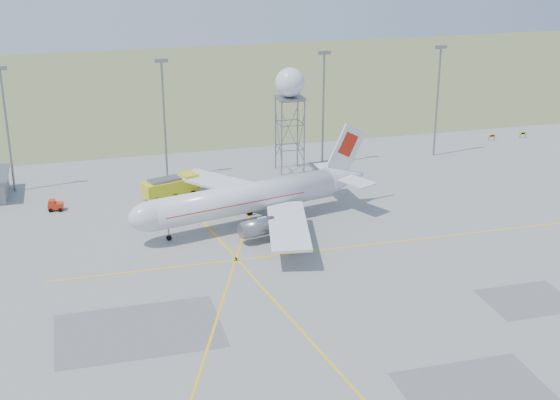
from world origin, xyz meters
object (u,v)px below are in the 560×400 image
object	(u,v)px
baggage_tug	(55,206)
fire_truck	(172,188)
radar_tower	(290,114)
airliner_main	(249,198)

from	to	relation	value
baggage_tug	fire_truck	bearing A→B (deg)	9.56
radar_tower	baggage_tug	size ratio (longest dim) A/B	7.63
radar_tower	baggage_tug	bearing A→B (deg)	-167.21
airliner_main	baggage_tug	world-z (taller)	airliner_main
airliner_main	baggage_tug	distance (m)	30.61
radar_tower	baggage_tug	distance (m)	42.08
fire_truck	baggage_tug	world-z (taller)	fire_truck
radar_tower	fire_truck	distance (m)	24.90
baggage_tug	airliner_main	bearing A→B (deg)	-18.52
fire_truck	baggage_tug	bearing A→B (deg)	164.66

